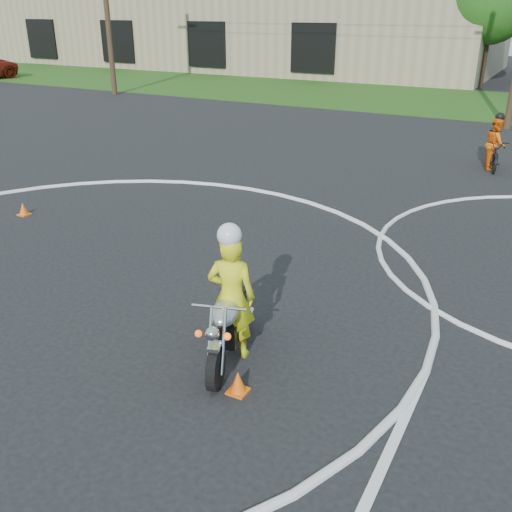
% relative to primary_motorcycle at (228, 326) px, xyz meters
% --- Properties ---
extents(grass_strip, '(120.00, 10.00, 0.02)m').
position_rel_primary_motorcycle_xyz_m(grass_strip, '(-3.55, 24.98, -0.50)').
color(grass_strip, '#1E4714').
rests_on(grass_strip, ground).
extents(course_markings, '(19.05, 19.05, 0.12)m').
position_rel_primary_motorcycle_xyz_m(course_markings, '(-1.38, 2.33, -0.50)').
color(course_markings, silver).
rests_on(course_markings, ground).
extents(primary_motorcycle, '(0.83, 1.92, 1.04)m').
position_rel_primary_motorcycle_xyz_m(primary_motorcycle, '(0.00, 0.00, 0.00)').
color(primary_motorcycle, black).
rests_on(primary_motorcycle, ground).
extents(rider_primary_grp, '(0.74, 0.59, 1.93)m').
position_rel_primary_motorcycle_xyz_m(rider_primary_grp, '(-0.01, 0.13, 0.43)').
color(rider_primary_grp, yellow).
rests_on(rider_primary_grp, ground).
extents(rider_second_grp, '(0.98, 1.81, 1.65)m').
position_rel_primary_motorcycle_xyz_m(rider_second_grp, '(1.77, 12.22, 0.08)').
color(rider_second_grp, black).
rests_on(rider_second_grp, ground).
extents(traffic_cones, '(19.17, 12.05, 0.30)m').
position_rel_primary_motorcycle_xyz_m(traffic_cones, '(1.38, 0.85, -0.37)').
color(traffic_cones, '#FF600D').
rests_on(traffic_cones, ground).
extents(warehouse, '(41.00, 17.00, 8.30)m').
position_rel_primary_motorcycle_xyz_m(warehouse, '(-21.56, 37.97, 3.65)').
color(warehouse, tan).
rests_on(warehouse, ground).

